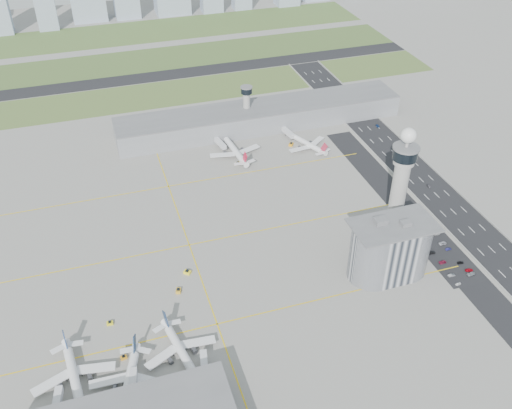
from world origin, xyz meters
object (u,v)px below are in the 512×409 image
object	(u,v)px
car_hw_1	(429,186)
tug_3	(187,272)
jet_bridge_far_0	(216,141)
car_lot_1	(452,275)
airplane_far_b	(307,141)
admin_building	(390,249)
control_tower	(401,178)
car_lot_4	(428,247)
tug_5	(291,144)
airplane_near_a	(73,374)
tug_2	(178,290)
car_lot_0	(458,284)
car_lot_8	(460,263)
car_lot_10	(443,243)
car_lot_6	(471,274)
tug_4	(238,163)
tug_0	(110,323)
car_lot_7	(469,270)
airplane_far_a	(235,147)
jet_bridge_near_1	(133,400)
secondary_tower	(247,104)
car_lot_5	(423,240)
car_lot_11	(437,234)
car_lot_3	(432,253)
jet_bridge_near_2	(206,381)
car_hw_2	(378,126)
jet_bridge_far_1	(283,130)
airplane_near_b	(128,380)
car_lot_2	(443,262)
car_lot_9	(448,249)
tug_1	(124,357)
airplane_near_c	(181,348)

from	to	relation	value
car_hw_1	tug_3	bearing A→B (deg)	-169.01
jet_bridge_far_0	car_lot_1	world-z (taller)	jet_bridge_far_0
airplane_far_b	admin_building	bearing A→B (deg)	153.90
control_tower	car_lot_4	size ratio (longest dim) A/B	18.81
tug_5	car_lot_1	bearing A→B (deg)	-38.75
jet_bridge_far_0	car_lot_1	bearing A→B (deg)	15.62
jet_bridge_far_0	airplane_near_a	bearing A→B (deg)	-41.37
tug_2	car_lot_0	bearing A→B (deg)	1.96
airplane_far_b	car_lot_8	bearing A→B (deg)	170.68
jet_bridge_far_0	car_lot_10	size ratio (longest dim) A/B	3.08
car_lot_6	tug_4	bearing A→B (deg)	23.93
tug_0	car_lot_7	distance (m)	181.67
airplane_far_a	jet_bridge_near_1	bearing A→B (deg)	147.01
admin_building	car_lot_8	distance (m)	43.32
secondary_tower	car_lot_5	world-z (taller)	secondary_tower
tug_2	car_lot_11	bearing A→B (deg)	17.71
secondary_tower	car_lot_6	xyz separation A→B (m)	(62.39, -187.58, -18.17)
car_lot_3	car_lot_4	distance (m)	4.75
jet_bridge_near_2	car_hw_2	world-z (taller)	jet_bridge_near_2
car_lot_4	jet_bridge_far_1	bearing A→B (deg)	7.78
jet_bridge_near_2	car_lot_4	size ratio (longest dim) A/B	4.08
airplane_near_b	car_lot_2	distance (m)	169.57
admin_building	car_lot_5	distance (m)	38.27
car_lot_7	car_lot_11	size ratio (longest dim) A/B	1.10
car_lot_0	airplane_far_b	bearing A→B (deg)	0.71
car_lot_9	car_lot_1	bearing A→B (deg)	146.63
tug_5	control_tower	bearing A→B (deg)	-39.43
jet_bridge_far_0	car_lot_11	distance (m)	163.94
tug_2	car_lot_3	world-z (taller)	tug_2
control_tower	jet_bridge_near_1	bearing A→B (deg)	-156.00
airplane_far_b	jet_bridge_near_2	xyz separation A→B (m)	(-113.90, -169.53, -2.34)
airplane_near_b	jet_bridge_far_0	distance (m)	203.71
jet_bridge_far_1	car_lot_11	bearing A→B (deg)	7.11
jet_bridge_near_2	car_hw_2	size ratio (longest dim) A/B	3.37
jet_bridge_far_0	car_lot_10	world-z (taller)	jet_bridge_far_0
jet_bridge_near_1	car_lot_5	world-z (taller)	jet_bridge_near_1
car_hw_1	jet_bridge_near_1	bearing A→B (deg)	-153.14
airplane_far_b	tug_1	size ratio (longest dim) A/B	13.34
tug_0	car_lot_1	distance (m)	170.92
tug_0	tug_4	world-z (taller)	tug_4
secondary_tower	jet_bridge_far_0	bearing A→B (deg)	-147.26
car_lot_1	car_hw_2	size ratio (longest dim) A/B	0.93
airplane_near_a	car_lot_4	xyz separation A→B (m)	(187.54, 30.93, -5.21)
jet_bridge_near_1	car_lot_3	xyz separation A→B (m)	(165.17, 44.19, -2.20)
car_lot_7	tug_4	bearing A→B (deg)	39.98
airplane_far_a	jet_bridge_far_1	bearing A→B (deg)	-72.16
control_tower	airplane_far_b	distance (m)	105.46
airplane_near_a	tug_4	xyz separation A→B (m)	(113.56, 144.98, -4.92)
airplane_near_c	jet_bridge_far_0	xyz separation A→B (m)	(61.46, 175.06, -2.63)
tug_0	car_lot_7	size ratio (longest dim) A/B	0.69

